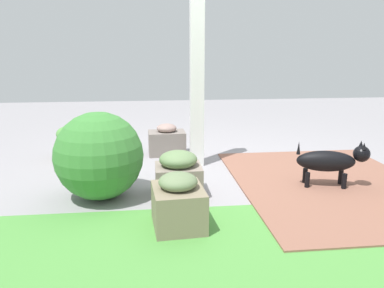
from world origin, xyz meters
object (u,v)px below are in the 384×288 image
porch_pillar (197,76)px  round_shrub (99,156)px  terracotta_pot_broad (70,139)px  stone_planter_far (178,203)px  dog (331,161)px  stone_planter_mid (178,174)px  stone_planter_nearest (167,141)px

porch_pillar → round_shrub: 1.47m
porch_pillar → terracotta_pot_broad: size_ratio=5.00×
terracotta_pot_broad → porch_pillar: bearing=164.1°
terracotta_pot_broad → stone_planter_far: bearing=120.2°
stone_planter_far → round_shrub: round_shrub is taller
porch_pillar → round_shrub: size_ratio=2.60×
porch_pillar → dog: (-1.17, 0.90, -0.74)m
porch_pillar → stone_planter_mid: porch_pillar is taller
stone_planter_mid → round_shrub: size_ratio=0.54×
porch_pillar → stone_planter_nearest: bearing=-56.6°
stone_planter_far → terracotta_pot_broad: (1.16, -1.99, 0.06)m
porch_pillar → dog: porch_pillar is taller
porch_pillar → terracotta_pot_broad: 1.73m
terracotta_pot_broad → stone_planter_nearest: bearing=-177.1°
stone_planter_nearest → terracotta_pot_broad: (1.17, 0.06, 0.07)m
stone_planter_far → terracotta_pot_broad: size_ratio=1.14×
porch_pillar → terracotta_pot_broad: porch_pillar is taller
stone_planter_mid → stone_planter_far: (0.05, 0.65, -0.01)m
stone_planter_nearest → stone_planter_mid: size_ratio=1.11×
porch_pillar → round_shrub: (0.98, 0.91, -0.62)m
stone_planter_nearest → stone_planter_mid: bearing=91.5°
stone_planter_nearest → stone_planter_mid: (-0.04, 1.39, 0.02)m
porch_pillar → terracotta_pot_broad: bearing=-15.9°
stone_planter_nearest → round_shrub: (0.66, 1.40, 0.21)m
porch_pillar → dog: 1.65m
terracotta_pot_broad → dog: (-2.66, 1.32, 0.02)m
stone_planter_mid → stone_planter_far: size_ratio=0.91×
stone_planter_mid → round_shrub: bearing=0.3°
stone_planter_nearest → porch_pillar: bearing=123.4°
round_shrub → terracotta_pot_broad: bearing=-69.0°
stone_planter_mid → stone_planter_far: bearing=85.5°
round_shrub → terracotta_pot_broad: 1.44m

